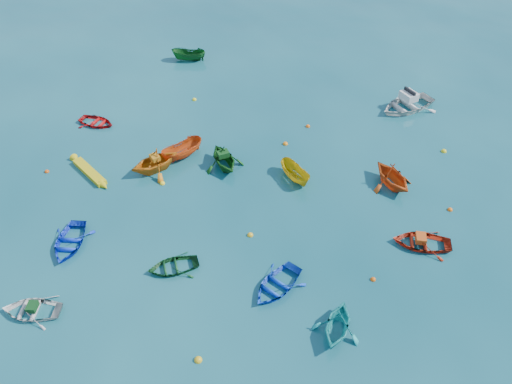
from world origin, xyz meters
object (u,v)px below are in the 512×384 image
Objects in this scene: dinghy_white_near at (33,312)px; kayak_yellow at (90,174)px; dinghy_blue_se at (277,287)px; motorboat_white at (406,108)px; dinghy_blue_sw at (70,245)px.

kayak_yellow is at bearing -178.32° from dinghy_white_near.
dinghy_blue_se is 0.78× the size of kayak_yellow.
motorboat_white is at bearing 132.02° from dinghy_white_near.
dinghy_white_near is at bearing -80.06° from motorboat_white.
dinghy_blue_se is 15.07m from kayak_yellow.
motorboat_white is at bearing 97.60° from dinghy_blue_se.
motorboat_white is (13.80, 19.42, 0.00)m from kayak_yellow.
dinghy_blue_se is (9.05, 8.24, 0.00)m from dinghy_white_near.
dinghy_white_near is 10.69m from kayak_yellow.
dinghy_blue_sw is at bearing -86.80° from motorboat_white.
motorboat_white reaches higher than dinghy_blue_se.
dinghy_white_near is at bearing -93.64° from dinghy_blue_sw.
dinghy_blue_se is 0.70× the size of motorboat_white.
dinghy_white_near reaches higher than kayak_yellow.
motorboat_white is at bearing 36.67° from dinghy_blue_sw.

